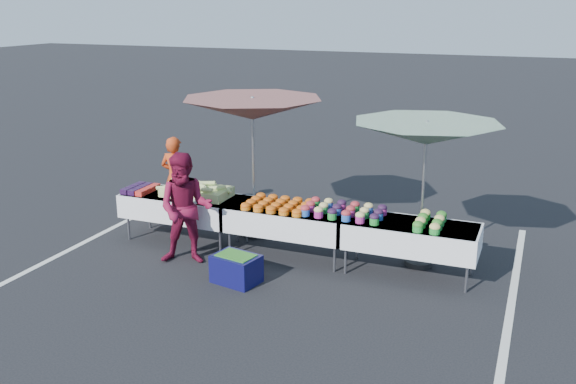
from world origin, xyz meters
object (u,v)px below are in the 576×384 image
at_px(table_left, 182,205).
at_px(vendor, 175,178).
at_px(table_right, 410,235).
at_px(customer, 186,209).
at_px(table_center, 288,219).
at_px(umbrella_left, 253,110).
at_px(storage_bin, 236,268).
at_px(umbrella_right, 426,134).

xyz_separation_m(table_left, vendor, (-0.68, 0.93, 0.14)).
height_order(table_right, customer, customer).
bearing_deg(table_center, table_left, 180.00).
bearing_deg(table_left, table_center, 0.00).
height_order(table_right, umbrella_left, umbrella_left).
height_order(table_center, customer, customer).
bearing_deg(umbrella_left, storage_bin, -72.70).
bearing_deg(storage_bin, customer, 170.91).
distance_m(table_center, customer, 1.50).
bearing_deg(customer, umbrella_right, 0.75).
bearing_deg(umbrella_left, table_center, -37.09).
height_order(table_left, umbrella_right, umbrella_right).
height_order(table_right, storage_bin, table_right).
bearing_deg(customer, storage_bin, -39.89).
xyz_separation_m(table_center, vendor, (-2.48, 0.93, 0.14)).
height_order(umbrella_left, umbrella_right, umbrella_left).
distance_m(table_left, table_center, 1.80).
bearing_deg(umbrella_left, customer, -106.96).
relative_size(table_center, table_right, 1.00).
bearing_deg(umbrella_right, table_right, -100.23).
distance_m(customer, umbrella_right, 3.52).
bearing_deg(vendor, table_left, 125.93).
distance_m(table_right, umbrella_left, 3.09).
xyz_separation_m(vendor, umbrella_right, (4.35, -0.53, 1.19)).
bearing_deg(storage_bin, table_left, 154.84).
distance_m(table_left, vendor, 1.16).
distance_m(table_center, storage_bin, 1.22).
relative_size(vendor, umbrella_right, 0.63).
distance_m(table_left, customer, 0.95).
bearing_deg(vendor, table_center, 159.19).
xyz_separation_m(umbrella_left, umbrella_right, (2.72, -0.24, -0.13)).
bearing_deg(storage_bin, umbrella_left, 118.78).
height_order(table_center, vendor, vendor).
height_order(table_right, vendor, vendor).
bearing_deg(umbrella_right, vendor, 173.10).
xyz_separation_m(table_left, storage_bin, (1.50, -1.11, -0.38)).
relative_size(table_left, umbrella_right, 0.81).
distance_m(table_center, vendor, 2.65).
xyz_separation_m(table_left, umbrella_left, (0.95, 0.64, 1.47)).
height_order(customer, storage_bin, customer).
bearing_deg(table_left, storage_bin, -36.64).
bearing_deg(table_center, table_right, 0.00).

